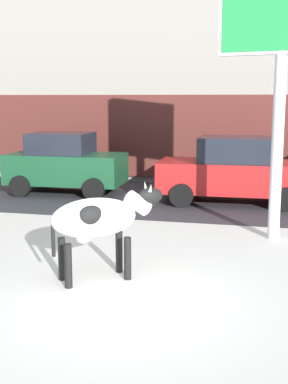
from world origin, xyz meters
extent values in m
plane|color=silver|center=(0.00, 0.00, 0.00)|extent=(120.00, 120.00, 0.00)
cube|color=#333338|center=(0.00, 8.04, 0.00)|extent=(60.00, 5.60, 0.01)
cube|color=gray|center=(0.00, 13.85, 6.50)|extent=(44.00, 6.00, 13.00)
cube|color=#5B2823|center=(0.00, 10.80, 1.60)|extent=(43.12, 0.10, 2.80)
ellipsoid|color=silver|center=(-0.67, 1.06, 1.02)|extent=(1.48, 1.32, 0.64)
ellipsoid|color=black|center=(-0.66, 0.87, 1.07)|extent=(0.62, 0.56, 0.40)
cylinder|color=black|center=(-0.40, 1.51, 0.35)|extent=(0.12, 0.12, 0.70)
cylinder|color=black|center=(-0.16, 1.20, 0.35)|extent=(0.12, 0.12, 0.70)
cylinder|color=black|center=(-1.18, 0.93, 0.35)|extent=(0.12, 0.12, 0.70)
cylinder|color=black|center=(-0.95, 0.61, 0.35)|extent=(0.12, 0.12, 0.70)
cylinder|color=silver|center=(-0.07, 1.51, 1.20)|extent=(0.54, 0.49, 0.44)
ellipsoid|color=black|center=(0.11, 1.64, 1.30)|extent=(0.50, 0.45, 0.28)
cone|color=beige|center=(0.01, 1.70, 1.46)|extent=(0.12, 0.13, 0.15)
cone|color=beige|center=(0.14, 1.53, 1.46)|extent=(0.12, 0.13, 0.15)
cylinder|color=black|center=(-1.21, 0.67, 0.77)|extent=(0.06, 0.06, 0.60)
ellipsoid|color=beige|center=(-0.81, 0.96, 0.72)|extent=(0.37, 0.36, 0.20)
cylinder|color=silver|center=(2.15, 4.30, 1.90)|extent=(0.24, 0.24, 3.80)
cube|color=silver|center=(2.15, 4.30, 4.65)|extent=(2.51, 0.69, 1.82)
cube|color=green|center=(2.15, 4.27, 4.65)|extent=(2.39, 0.62, 1.70)
cube|color=#194C2D|center=(-4.02, 8.22, 0.77)|extent=(3.54, 1.78, 0.90)
cube|color=#1E232D|center=(-4.17, 8.22, 1.54)|extent=(1.84, 1.54, 0.64)
cylinder|color=black|center=(-2.90, 9.10, 0.32)|extent=(0.65, 0.24, 0.64)
cylinder|color=black|center=(-2.86, 7.40, 0.32)|extent=(0.65, 0.24, 0.64)
cylinder|color=black|center=(-5.17, 9.04, 0.32)|extent=(0.65, 0.24, 0.64)
cylinder|color=black|center=(-5.13, 7.34, 0.32)|extent=(0.65, 0.24, 0.64)
cube|color=red|center=(1.10, 7.90, 0.74)|extent=(4.24, 1.86, 0.84)
cube|color=#1E232D|center=(1.10, 7.90, 1.50)|extent=(2.04, 1.60, 0.68)
cylinder|color=black|center=(2.45, 8.81, 0.32)|extent=(0.65, 0.24, 0.64)
cylinder|color=black|center=(2.49, 7.05, 0.32)|extent=(0.65, 0.24, 0.64)
cylinder|color=black|center=(-0.28, 8.75, 0.32)|extent=(0.65, 0.24, 0.64)
cylinder|color=black|center=(-0.24, 6.99, 0.32)|extent=(0.65, 0.24, 0.64)
cylinder|color=#282833|center=(-4.35, 10.98, 0.44)|extent=(0.24, 0.24, 0.88)
cube|color=maroon|center=(-4.35, 10.98, 1.20)|extent=(0.36, 0.22, 0.64)
sphere|color=tan|center=(-4.35, 10.98, 1.63)|extent=(0.20, 0.20, 0.20)
cylinder|color=#282833|center=(-3.28, 10.98, 0.44)|extent=(0.24, 0.24, 0.88)
cube|color=brown|center=(-3.28, 10.98, 1.20)|extent=(0.36, 0.22, 0.64)
sphere|color=#9E7051|center=(-3.28, 10.98, 1.63)|extent=(0.20, 0.20, 0.20)
camera|label=1|loc=(1.96, -6.55, 2.89)|focal=48.61mm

